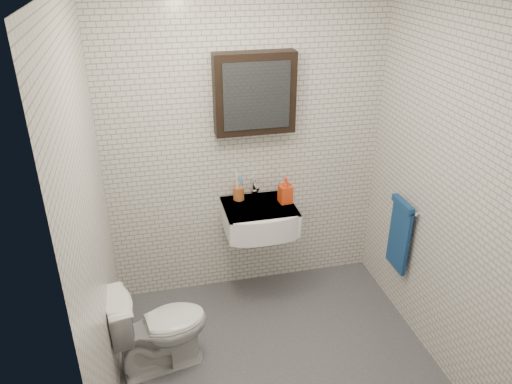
# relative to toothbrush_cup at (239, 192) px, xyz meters

# --- Properties ---
(ground) EXTENTS (2.20, 2.00, 0.01)m
(ground) POSITION_rel_toothbrush_cup_xyz_m (0.08, -0.92, -0.91)
(ground) COLOR #44464B
(ground) RESTS_ON ground
(room_shell) EXTENTS (2.22, 2.02, 2.51)m
(room_shell) POSITION_rel_toothbrush_cup_xyz_m (0.08, -0.92, 0.56)
(room_shell) COLOR silver
(room_shell) RESTS_ON ground
(washbasin) EXTENTS (0.55, 0.50, 0.20)m
(washbasin) POSITION_rel_toothbrush_cup_xyz_m (0.13, -0.19, -0.15)
(washbasin) COLOR white
(washbasin) RESTS_ON room_shell
(faucet) EXTENTS (0.06, 0.20, 0.15)m
(faucet) POSITION_rel_toothbrush_cup_xyz_m (0.13, 0.01, 0.01)
(faucet) COLOR silver
(faucet) RESTS_ON washbasin
(mirror_cabinet) EXTENTS (0.60, 0.15, 0.60)m
(mirror_cabinet) POSITION_rel_toothbrush_cup_xyz_m (0.13, 0.00, 0.79)
(mirror_cabinet) COLOR black
(mirror_cabinet) RESTS_ON room_shell
(towel_rail) EXTENTS (0.09, 0.30, 0.58)m
(towel_rail) POSITION_rel_toothbrush_cup_xyz_m (1.13, -0.57, -0.19)
(towel_rail) COLOR silver
(towel_rail) RESTS_ON room_shell
(toothbrush_cup) EXTENTS (0.11, 0.11, 0.24)m
(toothbrush_cup) POSITION_rel_toothbrush_cup_xyz_m (0.00, 0.00, 0.00)
(toothbrush_cup) COLOR #A05528
(toothbrush_cup) RESTS_ON washbasin
(soap_bottle) EXTENTS (0.11, 0.11, 0.22)m
(soap_bottle) POSITION_rel_toothbrush_cup_xyz_m (0.35, -0.13, 0.05)
(soap_bottle) COLOR #DD4917
(soap_bottle) RESTS_ON washbasin
(toilet) EXTENTS (0.72, 0.50, 0.68)m
(toilet) POSITION_rel_toothbrush_cup_xyz_m (-0.72, -0.76, -0.57)
(toilet) COLOR white
(toilet) RESTS_ON ground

